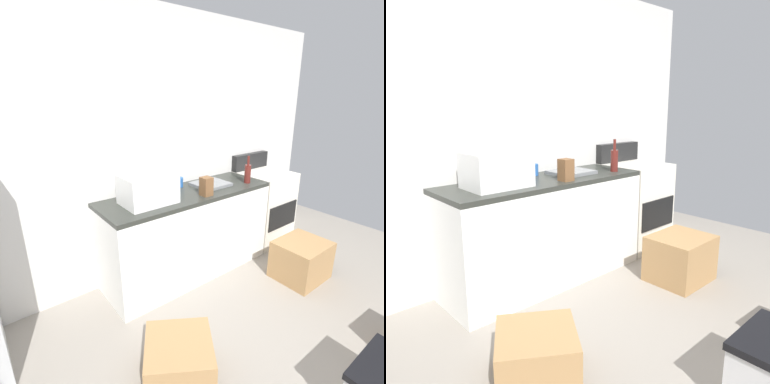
% 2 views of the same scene
% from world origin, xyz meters
% --- Properties ---
extents(ground_plane, '(6.00, 6.00, 0.00)m').
position_xyz_m(ground_plane, '(0.00, 0.00, 0.00)').
color(ground_plane, gray).
extents(wall_back, '(5.00, 0.10, 2.60)m').
position_xyz_m(wall_back, '(0.00, 1.55, 1.30)').
color(wall_back, silver).
rests_on(wall_back, ground_plane).
extents(kitchen_counter, '(1.80, 0.60, 0.90)m').
position_xyz_m(kitchen_counter, '(0.30, 1.20, 0.45)').
color(kitchen_counter, white).
rests_on(kitchen_counter, ground_plane).
extents(stove_oven, '(0.60, 0.61, 1.10)m').
position_xyz_m(stove_oven, '(1.52, 1.21, 0.47)').
color(stove_oven, silver).
rests_on(stove_oven, ground_plane).
extents(microwave, '(0.46, 0.34, 0.27)m').
position_xyz_m(microwave, '(-0.17, 1.18, 1.04)').
color(microwave, white).
rests_on(microwave, kitchen_counter).
extents(sink_basin, '(0.36, 0.32, 0.03)m').
position_xyz_m(sink_basin, '(0.62, 1.23, 0.92)').
color(sink_basin, slate).
rests_on(sink_basin, kitchen_counter).
extents(wine_bottle, '(0.07, 0.07, 0.30)m').
position_xyz_m(wine_bottle, '(1.00, 1.05, 1.01)').
color(wine_bottle, '#591E19').
rests_on(wine_bottle, kitchen_counter).
extents(coffee_mug, '(0.08, 0.08, 0.10)m').
position_xyz_m(coffee_mug, '(0.33, 1.39, 0.95)').
color(coffee_mug, '#2659A5').
rests_on(coffee_mug, kitchen_counter).
extents(knife_block, '(0.10, 0.10, 0.18)m').
position_xyz_m(knife_block, '(0.37, 1.01, 0.99)').
color(knife_block, brown).
rests_on(knife_block, kitchen_counter).
extents(cardboard_box_large, '(0.51, 0.44, 0.40)m').
position_xyz_m(cardboard_box_large, '(1.14, 0.38, 0.20)').
color(cardboard_box_large, '#A37A4C').
rests_on(cardboard_box_large, ground_plane).
extents(cardboard_box_medium, '(0.60, 0.60, 0.29)m').
position_xyz_m(cardboard_box_medium, '(-0.53, 0.23, 0.15)').
color(cardboard_box_medium, '#A37A4C').
rests_on(cardboard_box_medium, ground_plane).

